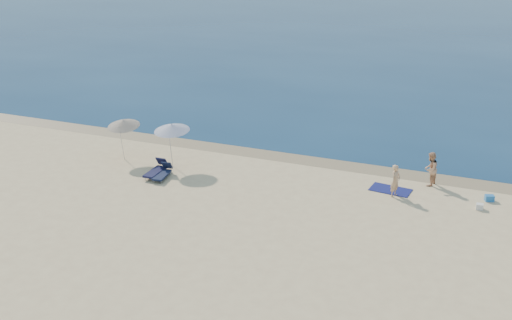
{
  "coord_description": "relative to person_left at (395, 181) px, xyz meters",
  "views": [
    {
      "loc": [
        7.53,
        -12.1,
        12.96
      ],
      "look_at": [
        -3.55,
        16.0,
        1.0
      ],
      "focal_mm": 45.0,
      "sensor_mm": 36.0,
      "label": 1
    }
  ],
  "objects": [
    {
      "name": "wet_sand_strip",
      "position": [
        -3.44,
        3.0,
        -0.8
      ],
      "size": [
        240.0,
        1.6,
        0.0
      ],
      "primitive_type": "cube",
      "color": "#847254",
      "rests_on": "ground"
    },
    {
      "name": "person_left",
      "position": [
        0.0,
        0.0,
        0.0
      ],
      "size": [
        0.56,
        0.68,
        1.61
      ],
      "primitive_type": "imported",
      "rotation": [
        0.0,
        0.0,
        1.23
      ],
      "color": "tan",
      "rests_on": "ground"
    },
    {
      "name": "person_right",
      "position": [
        1.38,
        1.96,
        0.06
      ],
      "size": [
        0.83,
        0.97,
        1.73
      ],
      "primitive_type": "imported",
      "rotation": [
        0.0,
        0.0,
        -1.8
      ],
      "color": "tan",
      "rests_on": "ground"
    },
    {
      "name": "beach_towel",
      "position": [
        -0.29,
        0.63,
        -0.79
      ],
      "size": [
        2.06,
        1.31,
        0.03
      ],
      "primitive_type": "cube",
      "rotation": [
        0.0,
        0.0,
        -0.12
      ],
      "color": "#101451",
      "rests_on": "ground"
    },
    {
      "name": "white_bag",
      "position": [
        3.91,
        -0.01,
        -0.67
      ],
      "size": [
        0.34,
        0.29,
        0.27
      ],
      "primitive_type": "cube",
      "rotation": [
        0.0,
        0.0,
        0.08
      ],
      "color": "silver",
      "rests_on": "ground"
    },
    {
      "name": "blue_cooler",
      "position": [
        4.28,
        1.1,
        -0.66
      ],
      "size": [
        0.48,
        0.41,
        0.29
      ],
      "primitive_type": "cube",
      "rotation": [
        0.0,
        0.0,
        0.32
      ],
      "color": "#226CB9",
      "rests_on": "ground"
    },
    {
      "name": "umbrella_near",
      "position": [
        -11.75,
        -0.42,
        1.34
      ],
      "size": [
        2.14,
        2.16,
        2.45
      ],
      "rotation": [
        0.0,
        0.0,
        -0.14
      ],
      "color": "silver",
      "rests_on": "ground"
    },
    {
      "name": "umbrella_far",
      "position": [
        -14.69,
        -0.46,
        1.24
      ],
      "size": [
        1.78,
        1.81,
        2.38
      ],
      "rotation": [
        0.0,
        0.0,
        0.01
      ],
      "color": "silver",
      "rests_on": "ground"
    },
    {
      "name": "lounger_left",
      "position": [
        -11.94,
        -1.92,
        -0.52
      ],
      "size": [
        0.59,
        1.75,
        0.77
      ],
      "rotation": [
        0.0,
        0.0,
        0.01
      ],
      "color": "#141537",
      "rests_on": "ground"
    },
    {
      "name": "lounger_right",
      "position": [
        -11.44,
        -2.11,
        -0.55
      ],
      "size": [
        0.69,
        1.63,
        0.7
      ],
      "rotation": [
        0.0,
        0.0,
        0.11
      ],
      "color": "#141C38",
      "rests_on": "ground"
    }
  ]
}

